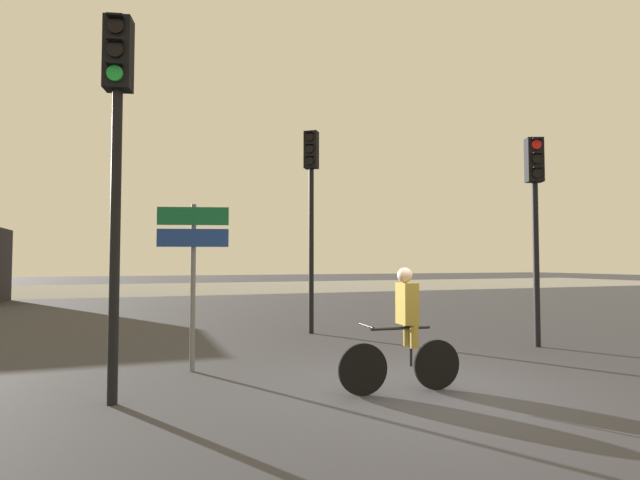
{
  "coord_description": "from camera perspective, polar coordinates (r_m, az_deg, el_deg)",
  "views": [
    {
      "loc": [
        -3.5,
        -5.7,
        1.69
      ],
      "look_at": [
        0.5,
        5.0,
        2.2
      ],
      "focal_mm": 28.0,
      "sensor_mm": 36.0,
      "label": 1
    }
  ],
  "objects": [
    {
      "name": "cyclist",
      "position": [
        6.71,
        9.67,
        -9.98
      ],
      "size": [
        1.71,
        0.46,
        1.62
      ],
      "rotation": [
        0.0,
        0.0,
        1.5
      ],
      "color": "black",
      "rests_on": "ground"
    },
    {
      "name": "traffic_light_center",
      "position": [
        12.02,
        -1.01,
        5.36
      ],
      "size": [
        0.41,
        0.42,
        4.85
      ],
      "rotation": [
        0.0,
        0.0,
        2.49
      ],
      "color": "black",
      "rests_on": "ground"
    },
    {
      "name": "traffic_light_near_left",
      "position": [
        6.67,
        -22.2,
        11.13
      ],
      "size": [
        0.37,
        0.39,
        4.69
      ],
      "rotation": [
        0.0,
        0.0,
        2.9
      ],
      "color": "black",
      "rests_on": "ground"
    },
    {
      "name": "water_strip",
      "position": [
        33.96,
        -14.64,
        -5.32
      ],
      "size": [
        80.0,
        16.0,
        0.01
      ],
      "primitive_type": "cube",
      "color": "slate",
      "rests_on": "ground"
    },
    {
      "name": "ground_plane",
      "position": [
        6.9,
        11.21,
        -16.7
      ],
      "size": [
        120.0,
        120.0,
        0.0
      ],
      "primitive_type": "plane",
      "color": "#333338"
    },
    {
      "name": "direction_sign_post",
      "position": [
        8.02,
        -14.32,
        -1.73
      ],
      "size": [
        1.06,
        0.34,
        2.6
      ],
      "rotation": [
        0.0,
        0.0,
        2.85
      ],
      "color": "slate",
      "rests_on": "ground"
    },
    {
      "name": "traffic_light_near_right",
      "position": [
        11.01,
        23.36,
        4.17
      ],
      "size": [
        0.39,
        0.41,
        4.21
      ],
      "rotation": [
        0.0,
        0.0,
        2.76
      ],
      "color": "black",
      "rests_on": "ground"
    }
  ]
}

